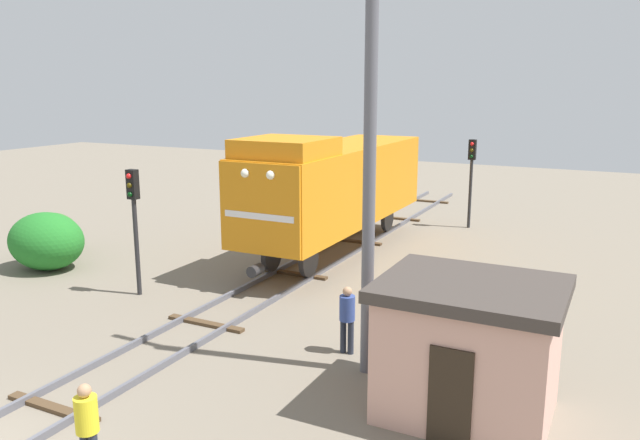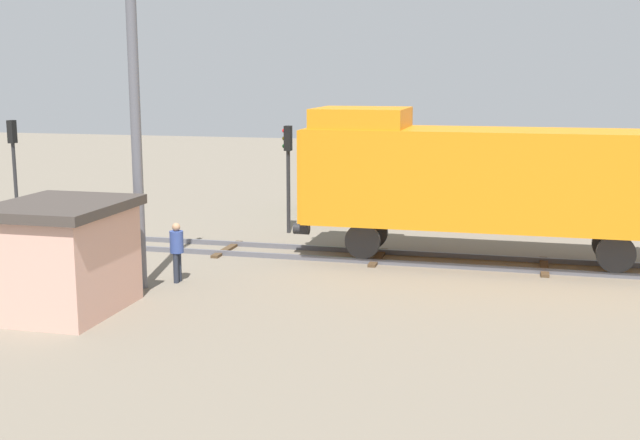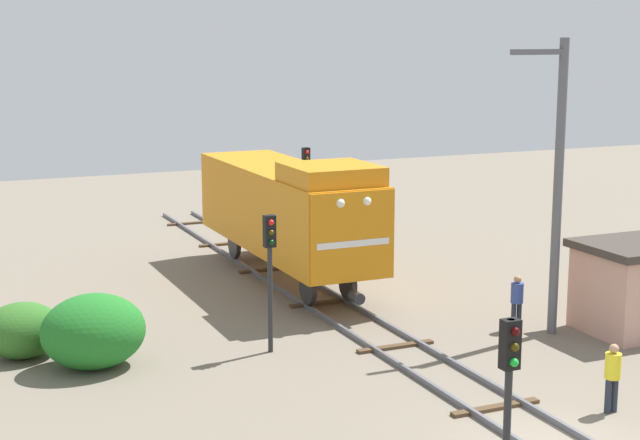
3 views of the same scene
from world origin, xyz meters
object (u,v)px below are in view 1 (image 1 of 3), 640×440
locomotive (334,183)px  catenary_mast (367,171)px  traffic_signal_mid (134,208)px  worker_near_track (87,423)px  relay_hut (469,348)px  traffic_signal_far (471,167)px  worker_by_signal (347,315)px

locomotive → catenary_mast: 10.26m
locomotive → traffic_signal_mid: bearing=-115.7°
worker_near_track → relay_hut: 7.09m
traffic_signal_far → worker_by_signal: (0.60, -14.95, -1.81)m
locomotive → worker_near_track: bearing=-80.6°
relay_hut → worker_by_signal: bearing=155.1°
worker_by_signal → catenary_mast: catenary_mast is taller
traffic_signal_mid → catenary_mast: bearing=-11.8°
traffic_signal_mid → relay_hut: bearing=-13.3°
locomotive → catenary_mast: (4.94, -8.79, 1.86)m
traffic_signal_mid → relay_hut: size_ratio=1.13×
traffic_signal_far → catenary_mast: bearing=-85.1°
traffic_signal_mid → worker_near_track: (5.80, -7.49, -1.76)m
traffic_signal_mid → locomotive: bearing=64.3°
worker_near_track → catenary_mast: catenary_mast is taller
locomotive → worker_by_signal: 9.29m
locomotive → traffic_signal_mid: locomotive is taller
relay_hut → traffic_signal_far: bearing=103.3°
traffic_signal_mid → traffic_signal_far: (7.00, 13.91, 0.06)m
locomotive → traffic_signal_far: bearing=62.3°
relay_hut → catenary_mast: bearing=161.9°
traffic_signal_far → worker_near_track: traffic_signal_far is taller
worker_near_track → catenary_mast: (2.54, 5.75, 3.64)m
traffic_signal_far → relay_hut: bearing=-76.7°
locomotive → worker_near_track: locomotive is taller
traffic_signal_mid → worker_by_signal: traffic_signal_mid is taller
traffic_signal_mid → catenary_mast: catenary_mast is taller
locomotive → traffic_signal_far: (3.60, 6.86, 0.03)m
catenary_mast → worker_by_signal: bearing=136.8°
locomotive → worker_near_track: size_ratio=6.82×
relay_hut → worker_near_track: bearing=-136.1°
locomotive → catenary_mast: bearing=-60.7°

